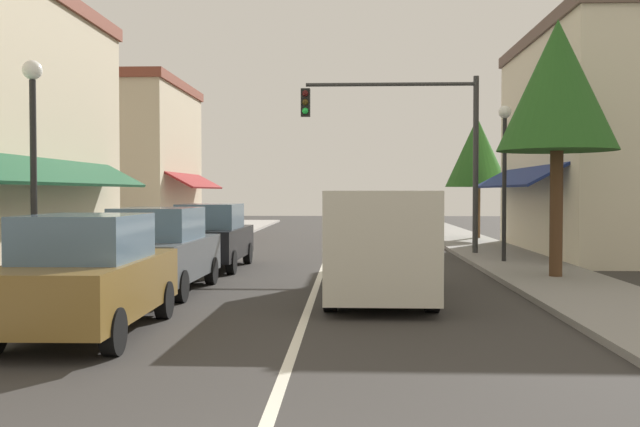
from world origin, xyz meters
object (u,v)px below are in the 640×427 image
at_px(street_lamp_left_near, 33,139).
at_px(street_lamp_right_mid, 505,157).
at_px(van_in_lane, 378,240).
at_px(traffic_signal_mast_arm, 414,132).
at_px(tree_right_far, 477,153).
at_px(tree_right_near, 557,87).
at_px(parked_car_nearest_left, 88,275).
at_px(parked_car_third_left, 211,236).
at_px(parked_car_second_left, 159,250).

bearing_deg(street_lamp_left_near, street_lamp_right_mid, 36.71).
bearing_deg(van_in_lane, traffic_signal_mast_arm, 81.27).
height_order(van_in_lane, tree_right_far, tree_right_far).
xyz_separation_m(street_lamp_right_mid, tree_right_near, (0.44, -3.65, 1.46)).
bearing_deg(street_lamp_left_near, parked_car_nearest_left, -53.74).
distance_m(parked_car_nearest_left, van_in_lane, 5.82).
bearing_deg(van_in_lane, street_lamp_left_near, -170.03).
distance_m(van_in_lane, street_lamp_left_near, 6.77).
bearing_deg(parked_car_nearest_left, tree_right_far, 65.05).
height_order(parked_car_third_left, traffic_signal_mast_arm, traffic_signal_mast_arm).
relative_size(parked_car_nearest_left, van_in_lane, 0.79).
xyz_separation_m(parked_car_third_left, tree_right_far, (9.21, 11.66, 2.89)).
distance_m(street_lamp_left_near, street_lamp_right_mid, 12.76).
xyz_separation_m(van_in_lane, street_lamp_right_mid, (3.83, 6.56, 1.94)).
height_order(parked_car_second_left, traffic_signal_mast_arm, traffic_signal_mast_arm).
xyz_separation_m(street_lamp_right_mid, tree_right_far, (1.04, 10.43, 0.69)).
xyz_separation_m(street_lamp_left_near, tree_right_near, (10.67, 3.97, 1.47)).
bearing_deg(parked_car_second_left, street_lamp_right_mid, 36.68).
bearing_deg(traffic_signal_mast_arm, van_in_lane, -99.24).
height_order(parked_car_second_left, parked_car_third_left, same).
bearing_deg(tree_right_near, street_lamp_left_near, -159.57).
xyz_separation_m(traffic_signal_mast_arm, street_lamp_left_near, (-7.92, -10.40, -0.95)).
height_order(parked_car_nearest_left, parked_car_second_left, same).
bearing_deg(traffic_signal_mast_arm, street_lamp_left_near, -127.31).
bearing_deg(street_lamp_left_near, traffic_signal_mast_arm, 52.69).
relative_size(parked_car_second_left, parked_car_third_left, 1.01).
bearing_deg(parked_car_nearest_left, tree_right_near, 36.85).
height_order(parked_car_second_left, street_lamp_right_mid, street_lamp_right_mid).
xyz_separation_m(parked_car_nearest_left, van_in_lane, (4.40, 3.81, 0.27)).
height_order(street_lamp_left_near, tree_right_near, tree_right_near).
bearing_deg(tree_right_near, street_lamp_right_mid, 96.82).
distance_m(parked_car_nearest_left, tree_right_far, 22.95).
distance_m(van_in_lane, street_lamp_right_mid, 7.84).
height_order(traffic_signal_mast_arm, tree_right_far, traffic_signal_mast_arm).
bearing_deg(tree_right_near, tree_right_far, 87.57).
height_order(tree_right_near, tree_right_far, tree_right_near).
distance_m(van_in_lane, traffic_signal_mast_arm, 9.88).
xyz_separation_m(van_in_lane, tree_right_near, (4.26, 2.91, 3.40)).
xyz_separation_m(parked_car_third_left, van_in_lane, (4.35, -5.32, 0.27)).
xyz_separation_m(parked_car_nearest_left, tree_right_near, (8.66, 6.72, 3.66)).
distance_m(traffic_signal_mast_arm, tree_right_near, 7.00).
bearing_deg(parked_car_third_left, parked_car_second_left, -91.53).
distance_m(street_lamp_right_mid, tree_right_near, 3.96).
xyz_separation_m(tree_right_near, tree_right_far, (0.60, 14.08, -0.77)).
bearing_deg(street_lamp_right_mid, parked_car_nearest_left, -128.41).
bearing_deg(parked_car_second_left, van_in_lane, -6.76).
bearing_deg(traffic_signal_mast_arm, tree_right_near, -66.85).
bearing_deg(street_lamp_right_mid, street_lamp_left_near, -143.29).
relative_size(parked_car_third_left, tree_right_far, 0.78).
xyz_separation_m(parked_car_second_left, van_in_lane, (4.52, -0.65, 0.27)).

